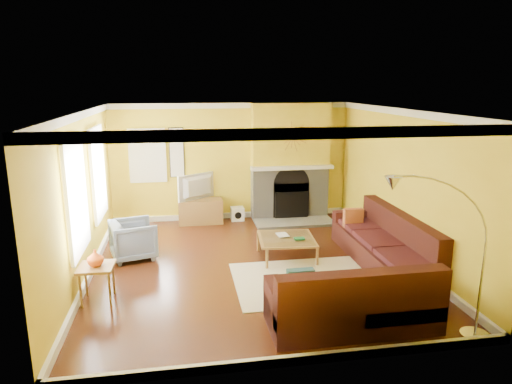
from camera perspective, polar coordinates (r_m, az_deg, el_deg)
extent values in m
cube|color=#512411|center=(8.17, -0.54, -9.20)|extent=(5.50, 6.00, 0.02)
cube|color=white|center=(7.55, -0.59, 10.22)|extent=(5.50, 6.00, 0.02)
cube|color=yellow|center=(10.67, -3.09, 3.81)|extent=(5.50, 0.02, 2.70)
cube|color=yellow|center=(4.92, 4.97, -7.88)|extent=(5.50, 0.02, 2.70)
cube|color=yellow|center=(7.82, -20.97, -0.66)|extent=(0.02, 6.00, 2.70)
cube|color=yellow|center=(8.61, 17.91, 0.82)|extent=(0.02, 6.00, 2.70)
cube|color=white|center=(9.03, -19.24, 2.26)|extent=(0.06, 1.22, 1.72)
cube|color=white|center=(7.21, -21.66, -0.64)|extent=(0.06, 1.22, 1.72)
cube|color=white|center=(10.55, -13.41, 4.45)|extent=(0.82, 0.06, 1.22)
cube|color=white|center=(10.53, -9.88, 4.87)|extent=(0.34, 0.04, 1.14)
cube|color=white|center=(10.49, 4.56, 3.06)|extent=(1.92, 0.22, 0.08)
cube|color=gray|center=(10.49, 4.84, -3.82)|extent=(1.80, 0.70, 0.06)
cube|color=beige|center=(7.60, 6.56, -10.94)|extent=(2.40, 1.80, 0.02)
cube|color=olive|center=(10.53, -6.95, -2.40)|extent=(1.00, 0.45, 0.55)
imported|color=black|center=(10.39, -7.04, 0.62)|extent=(0.92, 0.68, 0.59)
cube|color=white|center=(10.72, -2.34, -2.72)|extent=(0.30, 0.30, 0.30)
imported|color=slate|center=(8.66, -15.07, -5.76)|extent=(0.95, 0.93, 0.71)
imported|color=orange|center=(7.06, -19.46, -7.76)|extent=(0.31, 0.31, 0.25)
imported|color=white|center=(8.42, 2.69, -5.45)|extent=(0.22, 0.28, 0.03)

